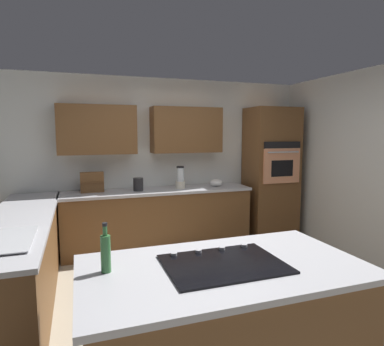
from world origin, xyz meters
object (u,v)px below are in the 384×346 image
(blender, at_px, (180,179))
(kettle, at_px, (138,184))
(mixing_bowl, at_px, (216,183))
(sink_unit, at_px, (1,240))
(oil_bottle, at_px, (106,252))
(cooktop, at_px, (223,263))
(spice_rack, at_px, (92,182))
(wall_oven, at_px, (271,173))

(blender, bearing_deg, kettle, -0.00)
(blender, distance_m, mixing_bowl, 0.61)
(sink_unit, relative_size, kettle, 3.70)
(sink_unit, distance_m, kettle, 2.46)
(sink_unit, height_order, oil_bottle, oil_bottle)
(kettle, bearing_deg, oil_bottle, 76.21)
(sink_unit, relative_size, cooktop, 0.92)
(blender, bearing_deg, sink_unit, 43.88)
(spice_rack, relative_size, kettle, 1.72)
(cooktop, relative_size, oil_bottle, 2.45)
(mixing_bowl, distance_m, oil_bottle, 3.44)
(blender, height_order, kettle, blender)
(wall_oven, xyz_separation_m, cooktop, (2.22, 2.96, -0.18))
(wall_oven, xyz_separation_m, sink_unit, (3.68, 1.99, -0.17))
(sink_unit, distance_m, cooktop, 1.75)
(cooktop, relative_size, spice_rack, 2.34)
(mixing_bowl, bearing_deg, spice_rack, -2.27)
(cooktop, distance_m, spice_rack, 3.12)
(wall_oven, xyz_separation_m, kettle, (2.25, -0.01, -0.09))
(wall_oven, xyz_separation_m, spice_rack, (2.90, -0.08, -0.04))
(wall_oven, relative_size, spice_rack, 6.66)
(wall_oven, height_order, oil_bottle, wall_oven)
(spice_rack, distance_m, kettle, 0.66)
(sink_unit, relative_size, oil_bottle, 2.26)
(sink_unit, distance_m, blender, 2.89)
(cooktop, distance_m, oil_bottle, 0.75)
(blender, xyz_separation_m, spice_rack, (1.30, -0.08, -0.00))
(spice_rack, bearing_deg, kettle, 173.39)
(mixing_bowl, relative_size, spice_rack, 0.64)
(blender, height_order, oil_bottle, blender)
(wall_oven, distance_m, sink_unit, 4.19)
(spice_rack, relative_size, oil_bottle, 1.05)
(cooktop, height_order, oil_bottle, oil_bottle)
(cooktop, bearing_deg, spice_rack, -77.36)
(mixing_bowl, height_order, kettle, kettle)
(wall_oven, relative_size, mixing_bowl, 10.47)
(spice_rack, distance_m, oil_bottle, 2.91)
(blender, bearing_deg, oil_bottle, 64.62)
(kettle, bearing_deg, wall_oven, 179.78)
(sink_unit, height_order, blender, blender)
(wall_oven, height_order, kettle, wall_oven)
(oil_bottle, bearing_deg, wall_oven, -136.16)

